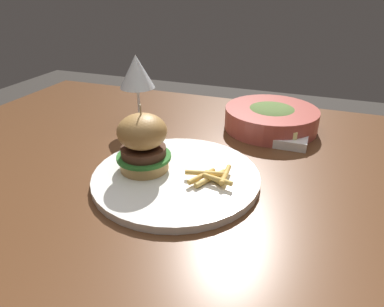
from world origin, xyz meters
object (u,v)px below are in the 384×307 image
Objects in this scene: main_plate at (176,177)px; wine_glass at (137,73)px; burger_sandwich at (143,143)px; soup_bowl at (271,118)px; butter_dish at (291,141)px.

wine_glass is (-0.18, 0.21, 0.13)m from main_plate.
burger_sandwich is at bearing -177.52° from main_plate.
wine_glass is 0.79× the size of soup_bowl.
main_plate is 0.09m from burger_sandwich.
butter_dish is at bearing 42.47° from burger_sandwich.
main_plate is at bearing -48.52° from wine_glass.
burger_sandwich is 0.36m from soup_bowl.
butter_dish is (0.18, 0.22, 0.00)m from main_plate.
burger_sandwich is at bearing -137.53° from butter_dish.
wine_glass reaches higher than burger_sandwich.
soup_bowl is at bearing 125.05° from butter_dish.
wine_glass is 0.34m from soup_bowl.
main_plate is at bearing -129.47° from butter_dish.
soup_bowl reaches higher than main_plate.
burger_sandwich is (-0.06, -0.00, 0.06)m from main_plate.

